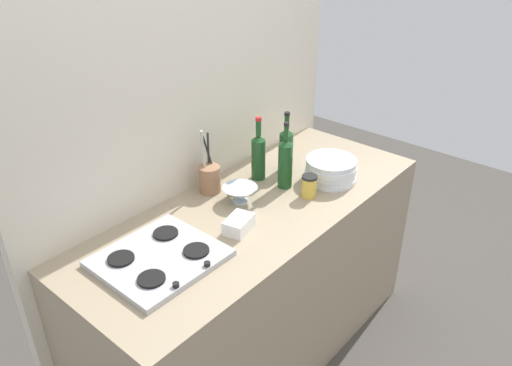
% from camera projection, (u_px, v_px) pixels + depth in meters
% --- Properties ---
extents(ground_plane, '(6.00, 6.00, 0.00)m').
position_uv_depth(ground_plane, '(256.00, 348.00, 2.71)').
color(ground_plane, '#47423D').
rests_on(ground_plane, ground).
extents(counter_block, '(1.80, 0.70, 0.90)m').
position_uv_depth(counter_block, '(256.00, 284.00, 2.49)').
color(counter_block, tan).
rests_on(counter_block, ground).
extents(backsplash_panel, '(1.90, 0.06, 2.14)m').
position_uv_depth(backsplash_panel, '(196.00, 149.00, 2.40)').
color(backsplash_panel, beige).
rests_on(backsplash_panel, ground).
extents(stovetop_hob, '(0.44, 0.40, 0.04)m').
position_uv_depth(stovetop_hob, '(159.00, 258.00, 1.92)').
color(stovetop_hob, '#B2B2B7').
rests_on(stovetop_hob, counter_block).
extents(plate_stack, '(0.25, 0.25, 0.11)m').
position_uv_depth(plate_stack, '(331.00, 170.00, 2.46)').
color(plate_stack, white).
rests_on(plate_stack, counter_block).
extents(wine_bottle_leftmost, '(0.07, 0.07, 0.33)m').
position_uv_depth(wine_bottle_leftmost, '(285.00, 163.00, 2.37)').
color(wine_bottle_leftmost, '#19471E').
rests_on(wine_bottle_leftmost, counter_block).
extents(wine_bottle_mid_left, '(0.07, 0.07, 0.32)m').
position_uv_depth(wine_bottle_mid_left, '(258.00, 156.00, 2.44)').
color(wine_bottle_mid_left, '#19471E').
rests_on(wine_bottle_mid_left, counter_block).
extents(wine_bottle_mid_right, '(0.07, 0.07, 0.32)m').
position_uv_depth(wine_bottle_mid_right, '(286.00, 149.00, 2.51)').
color(wine_bottle_mid_right, '#19471E').
rests_on(wine_bottle_mid_right, counter_block).
extents(mixing_bowl, '(0.16, 0.16, 0.07)m').
position_uv_depth(mixing_bowl, '(240.00, 194.00, 2.29)').
color(mixing_bowl, silver).
rests_on(mixing_bowl, counter_block).
extents(butter_dish, '(0.15, 0.12, 0.06)m').
position_uv_depth(butter_dish, '(239.00, 224.00, 2.09)').
color(butter_dish, white).
rests_on(butter_dish, counter_block).
extents(utensil_crock, '(0.10, 0.10, 0.32)m').
position_uv_depth(utensil_crock, '(210.00, 178.00, 2.36)').
color(utensil_crock, '#996B4C').
rests_on(utensil_crock, counter_block).
extents(condiment_jar_front, '(0.07, 0.07, 0.11)m').
position_uv_depth(condiment_jar_front, '(309.00, 186.00, 2.32)').
color(condiment_jar_front, gold).
rests_on(condiment_jar_front, counter_block).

